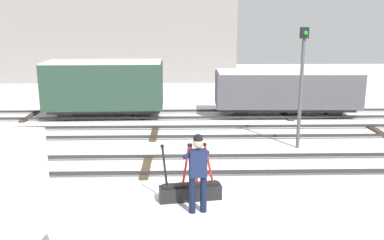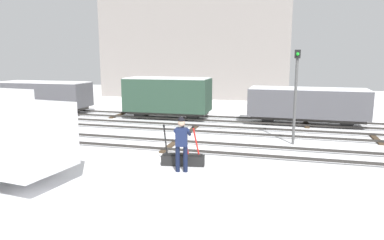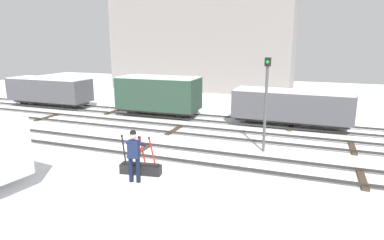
% 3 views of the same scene
% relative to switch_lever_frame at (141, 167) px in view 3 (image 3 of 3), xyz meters
% --- Properties ---
extents(ground_plane, '(60.00, 60.00, 0.00)m').
position_rel_switch_lever_frame_xyz_m(ground_plane, '(-1.26, 2.23, -0.25)').
color(ground_plane, white).
extents(track_main_line, '(44.00, 1.94, 0.18)m').
position_rel_switch_lever_frame_xyz_m(track_main_line, '(-1.26, 2.23, -0.14)').
color(track_main_line, '#2D2B28').
rests_on(track_main_line, ground_plane).
extents(track_siding_near, '(44.00, 1.94, 0.18)m').
position_rel_switch_lever_frame_xyz_m(track_siding_near, '(-1.26, 5.93, -0.14)').
color(track_siding_near, '#2D2B28').
rests_on(track_siding_near, ground_plane).
extents(track_siding_far, '(44.00, 1.94, 0.18)m').
position_rel_switch_lever_frame_xyz_m(track_siding_far, '(-1.26, 8.97, -0.14)').
color(track_siding_far, '#2D2B28').
rests_on(track_siding_far, ground_plane).
extents(switch_lever_frame, '(1.56, 0.59, 1.45)m').
position_rel_switch_lever_frame_xyz_m(switch_lever_frame, '(0.00, 0.00, 0.00)').
color(switch_lever_frame, black).
rests_on(switch_lever_frame, ground_plane).
extents(rail_worker, '(0.61, 0.73, 1.86)m').
position_rel_switch_lever_frame_xyz_m(rail_worker, '(0.16, -0.67, 0.81)').
color(rail_worker, '#111831').
rests_on(rail_worker, ground_plane).
extents(signal_post, '(0.24, 0.32, 4.08)m').
position_rel_switch_lever_frame_xyz_m(signal_post, '(3.80, 4.16, 2.23)').
color(signal_post, '#4C4C4C').
rests_on(signal_post, ground_plane).
extents(apartment_building, '(18.13, 5.54, 10.16)m').
position_rel_switch_lever_frame_xyz_m(apartment_building, '(-5.26, 22.07, 4.84)').
color(apartment_building, gray).
rests_on(apartment_building, ground_plane).
extents(freight_car_far_end, '(5.22, 2.38, 2.54)m').
position_rel_switch_lever_frame_xyz_m(freight_car_far_end, '(-3.64, 8.97, 1.20)').
color(freight_car_far_end, '#2D2B28').
rests_on(freight_car_far_end, ground_plane).
extents(freight_car_near_switch, '(6.44, 2.16, 2.08)m').
position_rel_switch_lever_frame_xyz_m(freight_car_near_switch, '(4.56, 8.97, 0.97)').
color(freight_car_near_switch, '#2D2B28').
rests_on(freight_car_near_switch, ground_plane).
extents(freight_car_mid_siding, '(6.25, 2.07, 2.14)m').
position_rel_switch_lever_frame_xyz_m(freight_car_mid_siding, '(-12.55, 8.97, 1.00)').
color(freight_car_mid_siding, '#2D2B28').
rests_on(freight_car_mid_siding, ground_plane).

